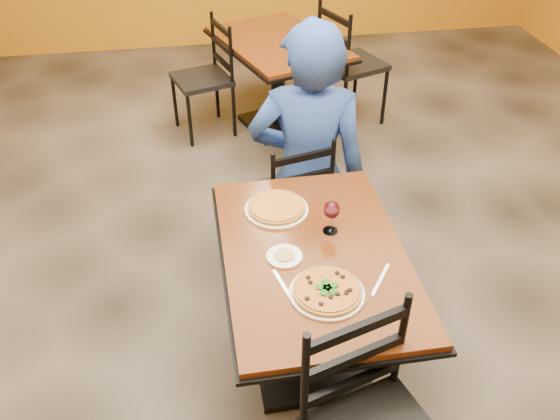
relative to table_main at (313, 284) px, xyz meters
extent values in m
cube|color=black|center=(0.00, 0.50, -0.56)|extent=(7.00, 8.00, 0.01)
cube|color=#63320F|center=(0.00, 0.00, 0.18)|extent=(0.80, 1.20, 0.03)
cube|color=black|center=(0.00, 0.00, 0.15)|extent=(0.83, 1.23, 0.02)
cylinder|color=black|center=(0.00, 0.00, -0.19)|extent=(0.12, 0.12, 0.66)
cube|color=black|center=(0.00, 0.00, -0.54)|extent=(0.55, 0.55, 0.04)
cube|color=#63320F|center=(0.25, 2.53, 0.18)|extent=(1.10, 1.34, 0.03)
cube|color=black|center=(0.25, 2.53, 0.15)|extent=(1.14, 1.38, 0.02)
cylinder|color=black|center=(0.25, 2.53, -0.19)|extent=(0.12, 0.12, 0.66)
cube|color=black|center=(0.25, 2.53, -0.54)|extent=(0.67, 0.67, 0.04)
imported|color=navy|center=(0.17, 0.95, 0.18)|extent=(0.78, 0.60, 1.47)
cylinder|color=white|center=(0.00, -0.26, 0.20)|extent=(0.31, 0.31, 0.01)
cylinder|color=maroon|center=(0.00, -0.26, 0.21)|extent=(0.28, 0.28, 0.02)
cylinder|color=white|center=(-0.12, 0.33, 0.20)|extent=(0.31, 0.31, 0.01)
cylinder|color=gold|center=(-0.12, 0.33, 0.21)|extent=(0.28, 0.28, 0.02)
cylinder|color=white|center=(-0.14, -0.01, 0.20)|extent=(0.16, 0.16, 0.01)
cylinder|color=tan|center=(-0.14, -0.01, 0.21)|extent=(0.09, 0.09, 0.01)
cube|color=silver|center=(-0.17, -0.18, 0.20)|extent=(0.06, 0.19, 0.00)
cube|color=silver|center=(0.24, -0.22, 0.20)|extent=(0.13, 0.18, 0.00)
camera|label=1|loc=(-0.47, -1.90, 1.90)|focal=37.51mm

